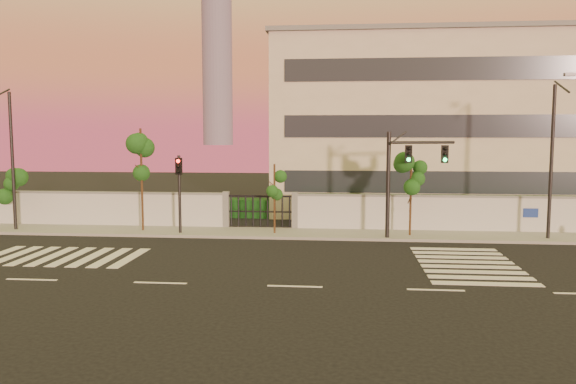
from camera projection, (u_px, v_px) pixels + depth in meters
name	position (u px, v px, depth m)	size (l,w,h in m)	color
ground	(295.00, 287.00, 20.27)	(120.00, 120.00, 0.00)	black
sidewalk	(311.00, 234.00, 30.66)	(60.00, 3.00, 0.15)	gray
perimeter_wall	(314.00, 212.00, 32.04)	(60.00, 0.36, 2.20)	silver
hedge_row	(333.00, 210.00, 34.67)	(41.00, 4.25, 1.80)	#103616
institutional_building	(444.00, 125.00, 40.57)	(24.40, 12.40, 12.25)	beige
distant_skyscraper	(217.00, 28.00, 297.40)	(16.00, 16.00, 118.00)	slate
road_markings	(266.00, 262.00, 24.14)	(57.00, 7.62, 0.02)	silver
street_tree_b	(13.00, 185.00, 32.19)	(1.34, 1.07, 3.54)	#382314
street_tree_c	(142.00, 156.00, 31.02)	(1.49, 1.19, 5.82)	#382314
street_tree_d	(275.00, 183.00, 30.24)	(1.34, 1.07, 3.90)	#382314
street_tree_e	(411.00, 177.00, 29.54)	(1.46, 1.16, 4.39)	#382314
traffic_signal_main	(402.00, 172.00, 28.77)	(3.49, 1.19, 5.62)	black
traffic_signal_secondary	(179.00, 185.00, 30.32)	(0.34, 0.33, 4.36)	black
streetlight_west	(10.00, 154.00, 31.12)	(0.49, 1.97, 8.20)	black
streetlight_east	(553.00, 153.00, 28.35)	(0.50, 2.01, 8.37)	black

